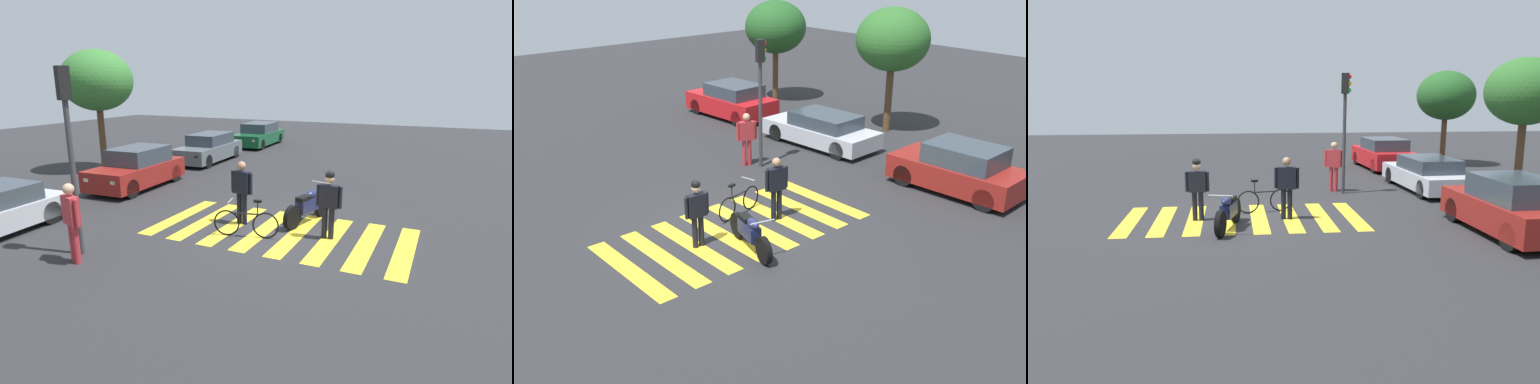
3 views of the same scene
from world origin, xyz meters
The scene contains 12 objects.
ground_plane centered at (0.00, 0.00, 0.00)m, with size 60.00×60.00×0.00m, color #2B2B2D.
police_motorcycle centered at (1.06, -0.41, 0.47)m, with size 2.15×0.82×1.05m.
leaning_bicycle centered at (-0.70, 0.65, 0.38)m, with size 0.52×1.68×1.00m.
officer_on_foot centered at (0.19, 1.23, 1.03)m, with size 0.28×0.69×1.77m.
officer_by_motorcycle centered at (0.08, -1.26, 1.02)m, with size 0.23×0.67×1.77m.
pedestrian_bystander centered at (-3.69, 3.37, 1.04)m, with size 0.37×0.67×1.79m.
crosswalk_stripes centered at (0.00, 0.00, 0.00)m, with size 3.38×6.75×0.01m.
car_maroon_wagon centered at (2.28, 6.67, 0.71)m, with size 4.00×1.93×1.49m.
car_grey_coupe centered at (7.92, 6.95, 0.66)m, with size 4.41×1.87×1.37m.
car_green_compact centered at (13.84, 6.94, 0.66)m, with size 4.56×2.00×1.38m.
traffic_light_pole centered at (-3.28, 3.65, 2.82)m, with size 0.31×0.36×4.19m.
street_tree_far centered at (4.15, 10.12, 3.88)m, with size 3.01×3.01×5.18m.
Camera 1 is at (-9.81, -3.86, 3.89)m, focal length 29.52 mm.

